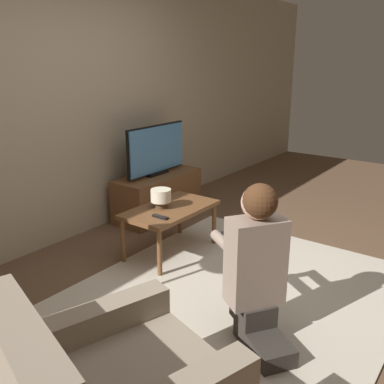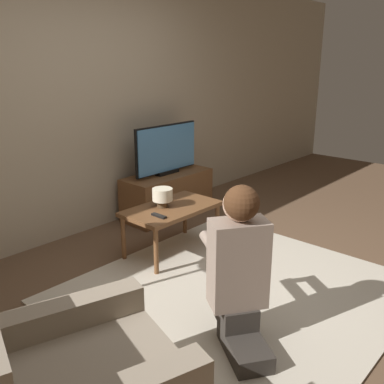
% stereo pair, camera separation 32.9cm
% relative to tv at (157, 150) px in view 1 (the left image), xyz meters
% --- Properties ---
extents(ground_plane, '(10.00, 10.00, 0.00)m').
position_rel_tv_xyz_m(ground_plane, '(-0.87, -1.61, -0.76)').
color(ground_plane, brown).
extents(wall_back, '(10.00, 0.06, 2.60)m').
position_rel_tv_xyz_m(wall_back, '(-0.87, 0.32, 0.54)').
color(wall_back, tan).
rests_on(wall_back, ground_plane).
extents(rug, '(2.34, 2.18, 0.02)m').
position_rel_tv_xyz_m(rug, '(-0.87, -1.61, -0.75)').
color(rug, beige).
rests_on(rug, ground_plane).
extents(tv_stand, '(1.06, 0.44, 0.48)m').
position_rel_tv_xyz_m(tv_stand, '(0.00, -0.00, -0.52)').
color(tv_stand, brown).
rests_on(tv_stand, ground_plane).
extents(tv, '(0.88, 0.08, 0.55)m').
position_rel_tv_xyz_m(tv, '(0.00, 0.00, 0.00)').
color(tv, black).
rests_on(tv, tv_stand).
extents(coffee_table, '(0.87, 0.50, 0.45)m').
position_rel_tv_xyz_m(coffee_table, '(-0.69, -0.75, -0.36)').
color(coffee_table, brown).
rests_on(coffee_table, ground_plane).
extents(person_kneeling, '(0.64, 0.77, 1.02)m').
position_rel_tv_xyz_m(person_kneeling, '(-1.35, -1.96, -0.22)').
color(person_kneeling, '#332D28').
rests_on(person_kneeling, rug).
extents(table_lamp, '(0.18, 0.18, 0.17)m').
position_rel_tv_xyz_m(table_lamp, '(-0.74, -0.69, -0.21)').
color(table_lamp, '#4C3823').
rests_on(table_lamp, coffee_table).
extents(remote, '(0.04, 0.15, 0.02)m').
position_rel_tv_xyz_m(remote, '(-0.94, -0.85, -0.30)').
color(remote, black).
rests_on(remote, coffee_table).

